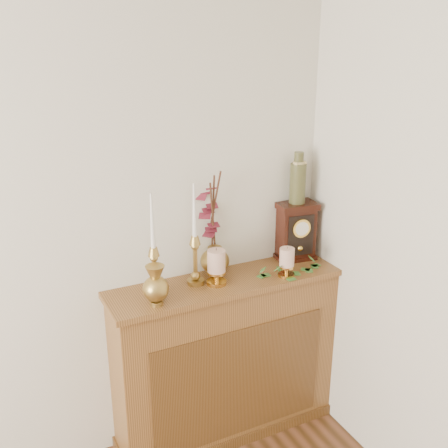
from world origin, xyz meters
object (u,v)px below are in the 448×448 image
candlestick_center (195,252)px  mantel_clock (296,231)px  bud_vase (156,286)px  candlestick_left (154,264)px  ceramic_vase (298,180)px  ginger_jar (210,226)px

candlestick_center → mantel_clock: candlestick_center is taller
bud_vase → mantel_clock: size_ratio=0.61×
candlestick_left → candlestick_center: (0.22, 0.04, 0.00)m
candlestick_left → bud_vase: 0.12m
candlestick_left → ceramic_vase: bearing=6.5°
ceramic_vase → mantel_clock: bearing=-97.4°
ginger_jar → mantel_clock: bearing=-5.6°
candlestick_center → mantel_clock: bearing=5.2°
candlestick_left → candlestick_center: bearing=9.3°
candlestick_left → mantel_clock: (0.85, 0.09, -0.01)m
ginger_jar → mantel_clock: size_ratio=1.74×
ginger_jar → mantel_clock: ginger_jar is taller
candlestick_left → ginger_jar: 0.39m
candlestick_center → bud_vase: candlestick_center is taller
candlestick_left → bud_vase: bearing=-106.9°
candlestick_left → ceramic_vase: ceramic_vase is taller
candlestick_center → bud_vase: 0.29m
bud_vase → mantel_clock: 0.90m
candlestick_center → ceramic_vase: (0.63, 0.06, 0.28)m
bud_vase → ginger_jar: size_ratio=0.35×
candlestick_center → ceramic_vase: bearing=5.5°
bud_vase → ceramic_vase: 0.96m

